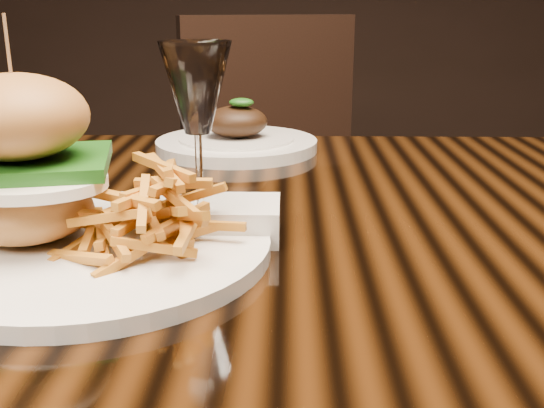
{
  "coord_description": "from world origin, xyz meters",
  "views": [
    {
      "loc": [
        0.0,
        -0.67,
        0.97
      ],
      "look_at": [
        -0.01,
        -0.15,
        0.81
      ],
      "focal_mm": 42.0,
      "sensor_mm": 36.0,
      "label": 1
    }
  ],
  "objects_px": {
    "dining_table": "(282,279)",
    "chair_far": "(284,184)",
    "burger_plate": "(82,198)",
    "wine_glass": "(197,95)",
    "far_dish": "(237,140)"
  },
  "relations": [
    {
      "from": "dining_table",
      "to": "chair_far",
      "type": "height_order",
      "value": "chair_far"
    },
    {
      "from": "burger_plate",
      "to": "wine_glass",
      "type": "distance_m",
      "value": 0.15
    },
    {
      "from": "chair_far",
      "to": "dining_table",
      "type": "bearing_deg",
      "value": -110.29
    },
    {
      "from": "burger_plate",
      "to": "wine_glass",
      "type": "height_order",
      "value": "burger_plate"
    },
    {
      "from": "burger_plate",
      "to": "chair_far",
      "type": "bearing_deg",
      "value": 80.04
    },
    {
      "from": "burger_plate",
      "to": "far_dish",
      "type": "xyz_separation_m",
      "value": [
        0.1,
        0.45,
        -0.04
      ]
    },
    {
      "from": "wine_glass",
      "to": "chair_far",
      "type": "bearing_deg",
      "value": 85.13
    },
    {
      "from": "burger_plate",
      "to": "dining_table",
      "type": "bearing_deg",
      "value": 34.36
    },
    {
      "from": "dining_table",
      "to": "far_dish",
      "type": "xyz_separation_m",
      "value": [
        -0.08,
        0.33,
        0.09
      ]
    },
    {
      "from": "burger_plate",
      "to": "chair_far",
      "type": "height_order",
      "value": "burger_plate"
    },
    {
      "from": "dining_table",
      "to": "chair_far",
      "type": "relative_size",
      "value": 1.68
    },
    {
      "from": "wine_glass",
      "to": "chair_far",
      "type": "xyz_separation_m",
      "value": [
        0.08,
        0.94,
        -0.35
      ]
    },
    {
      "from": "dining_table",
      "to": "wine_glass",
      "type": "height_order",
      "value": "wine_glass"
    },
    {
      "from": "dining_table",
      "to": "wine_glass",
      "type": "bearing_deg",
      "value": -147.73
    },
    {
      "from": "burger_plate",
      "to": "wine_glass",
      "type": "xyz_separation_m",
      "value": [
        0.1,
        0.07,
        0.08
      ]
    }
  ]
}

